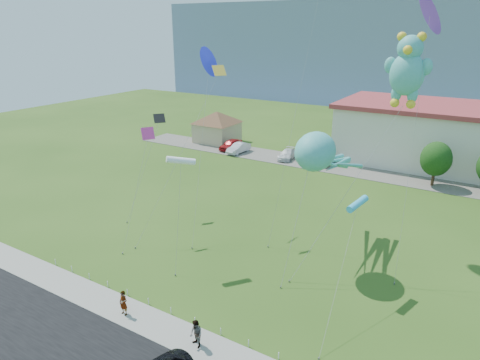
% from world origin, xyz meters
% --- Properties ---
extents(ground, '(160.00, 160.00, 0.00)m').
position_xyz_m(ground, '(0.00, 0.00, 0.00)').
color(ground, '#2C4C15').
rests_on(ground, ground).
extents(sidewalk, '(80.00, 2.50, 0.10)m').
position_xyz_m(sidewalk, '(0.00, -2.75, 0.05)').
color(sidewalk, gray).
rests_on(sidewalk, ground).
extents(parking_strip, '(70.00, 6.00, 0.06)m').
position_xyz_m(parking_strip, '(0.00, 35.00, 0.03)').
color(parking_strip, '#59544C').
rests_on(parking_strip, ground).
extents(hill_ridge, '(160.00, 50.00, 25.00)m').
position_xyz_m(hill_ridge, '(0.00, 120.00, 12.50)').
color(hill_ridge, slate).
rests_on(hill_ridge, ground).
extents(pavilion, '(9.20, 9.20, 5.00)m').
position_xyz_m(pavilion, '(-24.00, 38.00, 3.02)').
color(pavilion, tan).
rests_on(pavilion, ground).
extents(rope_fence, '(26.05, 0.05, 0.50)m').
position_xyz_m(rope_fence, '(0.00, -1.30, 0.25)').
color(rope_fence, white).
rests_on(rope_fence, ground).
extents(tree_near, '(3.60, 3.60, 5.47)m').
position_xyz_m(tree_near, '(10.00, 34.00, 3.39)').
color(tree_near, '#3F2B19').
rests_on(tree_near, ground).
extents(pedestrian_left, '(0.63, 0.41, 1.73)m').
position_xyz_m(pedestrian_left, '(-3.52, -3.03, 0.96)').
color(pedestrian_left, gray).
rests_on(pedestrian_left, sidewalk).
extents(pedestrian_right, '(1.06, 0.96, 1.78)m').
position_xyz_m(pedestrian_right, '(2.39, -2.98, 0.99)').
color(pedestrian_right, gray).
rests_on(pedestrian_right, sidewalk).
extents(parked_car_red, '(1.99, 4.65, 1.57)m').
position_xyz_m(parked_car_red, '(-19.38, 34.97, 0.84)').
color(parked_car_red, '#A71418').
rests_on(parked_car_red, parking_strip).
extents(parked_car_silver, '(1.97, 4.60, 1.47)m').
position_xyz_m(parked_car_silver, '(-17.37, 34.01, 0.80)').
color(parked_car_silver, silver).
rests_on(parked_car_silver, parking_strip).
extents(parked_car_white, '(2.43, 4.74, 1.31)m').
position_xyz_m(parked_car_white, '(-9.71, 34.96, 0.72)').
color(parked_car_white, silver).
rests_on(parked_car_white, parking_strip).
extents(parked_car_black, '(1.68, 3.92, 1.26)m').
position_xyz_m(parked_car_black, '(-3.79, 35.23, 0.69)').
color(parked_car_black, black).
rests_on(parked_car_black, parking_strip).
extents(octopus_kite, '(2.98, 12.14, 10.72)m').
position_xyz_m(octopus_kite, '(4.08, 11.44, 8.47)').
color(octopus_kite, teal).
rests_on(octopus_kite, ground).
extents(teddy_bear_kite, '(6.80, 8.70, 17.74)m').
position_xyz_m(teddy_bear_kite, '(9.24, 13.82, 15.26)').
color(teddy_bear_kite, teal).
rests_on(teddy_bear_kite, ground).
extents(small_kite_blue, '(3.96, 8.16, 15.76)m').
position_xyz_m(small_kite_blue, '(-8.16, 13.79, 14.74)').
color(small_kite_blue, '#282FE5').
rests_on(small_kite_blue, ground).
extents(small_kite_purple, '(1.80, 4.86, 19.62)m').
position_xyz_m(small_kite_purple, '(10.21, 14.05, 18.46)').
color(small_kite_purple, '#8637DD').
rests_on(small_kite_purple, ground).
extents(small_kite_white, '(1.25, 3.66, 8.91)m').
position_xyz_m(small_kite_white, '(-4.66, 4.91, 8.42)').
color(small_kite_white, white).
rests_on(small_kite_white, ground).
extents(small_kite_pink, '(1.48, 5.59, 9.75)m').
position_xyz_m(small_kite_pink, '(-10.36, 7.12, 8.35)').
color(small_kite_pink, '#F93799').
rests_on(small_kite_pink, ground).
extents(small_kite_black, '(1.32, 5.59, 9.99)m').
position_xyz_m(small_kite_black, '(-13.25, 11.72, 8.56)').
color(small_kite_black, black).
rests_on(small_kite_black, ground).
extents(small_kite_yellow, '(4.06, 9.11, 14.92)m').
position_xyz_m(small_kite_yellow, '(-6.53, 11.27, 12.53)').
color(small_kite_yellow, gold).
rests_on(small_kite_yellow, ground).
extents(small_kite_cyan, '(1.20, 9.63, 6.94)m').
position_xyz_m(small_kite_cyan, '(8.11, 8.24, 6.45)').
color(small_kite_cyan, '#32B4E2').
rests_on(small_kite_cyan, ground).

